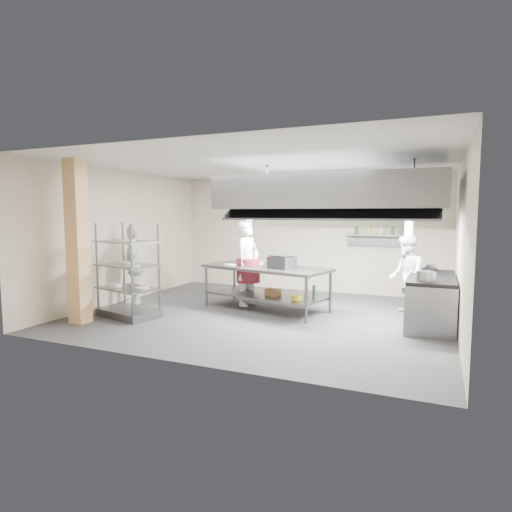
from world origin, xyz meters
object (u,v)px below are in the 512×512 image
at_px(chef_plating, 134,265).
at_px(island, 266,288).
at_px(griddle, 282,262).
at_px(stockpot, 424,276).
at_px(pass_rack, 128,270).
at_px(chef_line, 406,275).
at_px(cooking_range, 431,302).
at_px(chef_head, 248,263).

bearing_deg(chef_plating, island, 76.76).
distance_m(griddle, stockpot, 2.77).
height_order(pass_rack, griddle, pass_rack).
xyz_separation_m(island, chef_line, (2.76, 0.56, 0.35)).
relative_size(island, stockpot, 10.70).
xyz_separation_m(island, pass_rack, (-2.23, -1.66, 0.46)).
bearing_deg(pass_rack, cooking_range, 31.72).
xyz_separation_m(chef_head, griddle, (0.93, -0.38, 0.10)).
relative_size(island, chef_plating, 1.53).
relative_size(island, pass_rack, 1.46).
xyz_separation_m(island, cooking_range, (3.24, 0.01, -0.04)).
height_order(pass_rack, stockpot, pass_rack).
height_order(chef_head, griddle, chef_head).
height_order(cooking_range, chef_line, chef_line).
xyz_separation_m(cooking_range, chef_head, (-3.76, 0.23, 0.51)).
xyz_separation_m(griddle, stockpot, (2.71, -0.58, -0.04)).
xyz_separation_m(chef_head, chef_plating, (-2.32, -0.95, -0.05)).
bearing_deg(island, griddle, -4.54).
xyz_separation_m(pass_rack, chef_head, (1.71, 1.91, 0.02)).
relative_size(cooking_range, griddle, 4.10).
bearing_deg(island, cooking_range, 14.11).
distance_m(cooking_range, griddle, 2.90).
xyz_separation_m(island, stockpot, (3.12, -0.72, 0.53)).
bearing_deg(chef_line, chef_plating, -91.59).
bearing_deg(griddle, chef_head, 178.71).
bearing_deg(chef_line, pass_rack, -80.34).
distance_m(island, pass_rack, 2.82).
distance_m(pass_rack, cooking_range, 5.74).
height_order(island, griddle, griddle).
bearing_deg(chef_plating, griddle, 72.75).
bearing_deg(chef_head, island, -105.03).
xyz_separation_m(pass_rack, cooking_range, (5.47, 1.67, -0.50)).
bearing_deg(island, chef_plating, -152.14).
bearing_deg(cooking_range, chef_plating, -173.29).
distance_m(pass_rack, chef_line, 5.46).
xyz_separation_m(cooking_range, stockpot, (-0.12, -0.73, 0.57)).
bearing_deg(cooking_range, stockpot, -99.32).
bearing_deg(chef_head, pass_rack, 148.06).
bearing_deg(stockpot, chef_head, 165.18).
bearing_deg(pass_rack, chef_line, 38.69).
distance_m(chef_head, chef_line, 3.30).
distance_m(island, cooking_range, 3.24).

